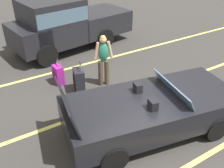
{
  "coord_description": "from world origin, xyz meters",
  "views": [
    {
      "loc": [
        -3.26,
        -3.52,
        4.17
      ],
      "look_at": [
        -0.3,
        1.28,
        0.75
      ],
      "focal_mm": 39.94,
      "sensor_mm": 36.0,
      "label": 1
    }
  ],
  "objects_px": {
    "convertible_car": "(159,108)",
    "parked_pickup_truck_near": "(63,23)",
    "suitcase_medium_bright": "(58,75)",
    "traveler_person": "(103,58)",
    "suitcase_large_black": "(79,81)"
  },
  "relations": [
    {
      "from": "suitcase_medium_bright",
      "to": "traveler_person",
      "type": "distance_m",
      "value": 1.58
    },
    {
      "from": "convertible_car",
      "to": "suitcase_medium_bright",
      "type": "distance_m",
      "value": 3.56
    },
    {
      "from": "traveler_person",
      "to": "parked_pickup_truck_near",
      "type": "bearing_deg",
      "value": -163.17
    },
    {
      "from": "suitcase_medium_bright",
      "to": "traveler_person",
      "type": "relative_size",
      "value": 0.51
    },
    {
      "from": "convertible_car",
      "to": "traveler_person",
      "type": "relative_size",
      "value": 2.66
    },
    {
      "from": "suitcase_large_black",
      "to": "traveler_person",
      "type": "xyz_separation_m",
      "value": [
        0.85,
        -0.02,
        0.56
      ]
    },
    {
      "from": "traveler_person",
      "to": "parked_pickup_truck_near",
      "type": "height_order",
      "value": "parked_pickup_truck_near"
    },
    {
      "from": "convertible_car",
      "to": "parked_pickup_truck_near",
      "type": "distance_m",
      "value": 5.84
    },
    {
      "from": "suitcase_medium_bright",
      "to": "parked_pickup_truck_near",
      "type": "distance_m",
      "value": 2.92
    },
    {
      "from": "convertible_car",
      "to": "parked_pickup_truck_near",
      "type": "relative_size",
      "value": 0.84
    },
    {
      "from": "parked_pickup_truck_near",
      "to": "suitcase_medium_bright",
      "type": "bearing_deg",
      "value": 54.43
    },
    {
      "from": "convertible_car",
      "to": "traveler_person",
      "type": "xyz_separation_m",
      "value": [
        -0.07,
        2.5,
        0.34
      ]
    },
    {
      "from": "suitcase_medium_bright",
      "to": "suitcase_large_black",
      "type": "bearing_deg",
      "value": 110.82
    },
    {
      "from": "convertible_car",
      "to": "traveler_person",
      "type": "bearing_deg",
      "value": 102.53
    },
    {
      "from": "suitcase_large_black",
      "to": "parked_pickup_truck_near",
      "type": "distance_m",
      "value": 3.49
    }
  ]
}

